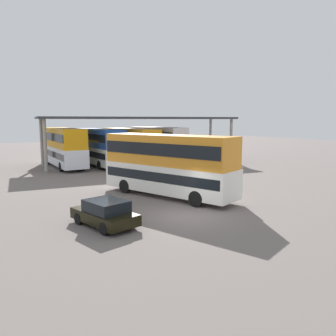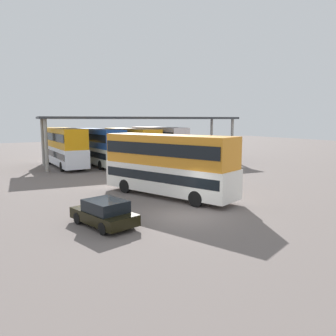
# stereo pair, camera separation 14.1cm
# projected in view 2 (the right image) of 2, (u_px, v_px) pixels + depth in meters

# --- Properties ---
(ground_plane) EXTENTS (140.00, 140.00, 0.00)m
(ground_plane) POSITION_uv_depth(u_px,v_px,m) (186.00, 215.00, 18.74)
(ground_plane) COLOR #6B615D
(double_decker_main) EXTENTS (5.87, 10.34, 4.29)m
(double_decker_main) POSITION_uv_depth(u_px,v_px,m) (168.00, 163.00, 23.13)
(double_decker_main) COLOR white
(double_decker_main) RESTS_ON ground_plane
(parked_hatchback) EXTENTS (2.62, 4.05, 1.35)m
(parked_hatchback) POSITION_uv_depth(u_px,v_px,m) (104.00, 213.00, 16.82)
(parked_hatchback) COLOR black
(parked_hatchback) RESTS_ON ground_plane
(double_decker_near_canopy) EXTENTS (2.62, 10.55, 4.37)m
(double_decker_near_canopy) POSITION_uv_depth(u_px,v_px,m) (65.00, 146.00, 37.75)
(double_decker_near_canopy) COLOR white
(double_decker_near_canopy) RESTS_ON ground_plane
(double_decker_mid_row) EXTENTS (3.09, 10.33, 4.26)m
(double_decker_mid_row) POSITION_uv_depth(u_px,v_px,m) (99.00, 146.00, 38.84)
(double_decker_mid_row) COLOR white
(double_decker_mid_row) RESTS_ON ground_plane
(double_decker_far_right) EXTENTS (3.07, 10.75, 4.25)m
(double_decker_far_right) POSITION_uv_depth(u_px,v_px,m) (131.00, 145.00, 40.41)
(double_decker_far_right) COLOR white
(double_decker_far_right) RESTS_ON ground_plane
(double_decker_end_of_row) EXTENTS (3.39, 10.23, 4.37)m
(double_decker_end_of_row) POSITION_uv_depth(u_px,v_px,m) (159.00, 143.00, 43.30)
(double_decker_end_of_row) COLOR navy
(double_decker_end_of_row) RESTS_ON ground_plane
(depot_canopy) EXTENTS (24.29, 8.77, 5.65)m
(depot_canopy) POSITION_uv_depth(u_px,v_px,m) (142.00, 120.00, 40.48)
(depot_canopy) COLOR #33353A
(depot_canopy) RESTS_ON ground_plane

